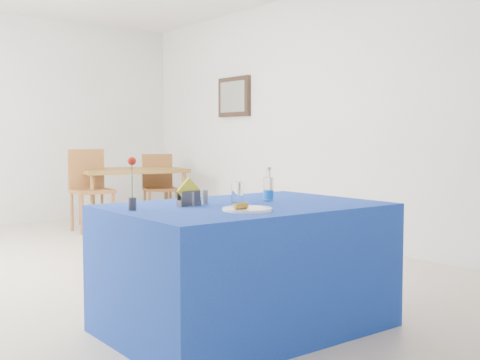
% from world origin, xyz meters
% --- Properties ---
extents(floor, '(7.00, 7.00, 0.00)m').
position_xyz_m(floor, '(0.00, 0.00, 0.00)').
color(floor, beige).
rests_on(floor, ground).
extents(room_shell, '(7.00, 7.00, 7.00)m').
position_xyz_m(room_shell, '(0.00, 0.00, 1.75)').
color(room_shell, silver).
rests_on(room_shell, ground).
extents(picture_frame, '(0.06, 0.64, 0.52)m').
position_xyz_m(picture_frame, '(2.47, 1.60, 1.70)').
color(picture_frame, black).
rests_on(picture_frame, room_shell).
extents(picture_art, '(0.02, 0.52, 0.40)m').
position_xyz_m(picture_art, '(2.44, 1.60, 1.70)').
color(picture_art, '#998C66').
rests_on(picture_art, room_shell).
extents(plate, '(0.28, 0.28, 0.01)m').
position_xyz_m(plate, '(-0.30, -2.20, 0.77)').
color(plate, white).
rests_on(plate, blue_table).
extents(drinking_glass, '(0.07, 0.07, 0.13)m').
position_xyz_m(drinking_glass, '(-0.10, -1.85, 0.82)').
color(drinking_glass, white).
rests_on(drinking_glass, blue_table).
extents(salt_shaker, '(0.03, 0.03, 0.08)m').
position_xyz_m(salt_shaker, '(-0.41, -1.83, 0.80)').
color(salt_shaker, slate).
rests_on(salt_shaker, blue_table).
extents(pepper_shaker, '(0.03, 0.03, 0.08)m').
position_xyz_m(pepper_shaker, '(-0.30, -1.80, 0.80)').
color(pepper_shaker, slate).
rests_on(pepper_shaker, blue_table).
extents(blue_table, '(1.60, 1.10, 0.76)m').
position_xyz_m(blue_table, '(-0.11, -1.95, 0.38)').
color(blue_table, '#102F96').
rests_on(blue_table, floor).
extents(water_bottle, '(0.07, 0.07, 0.21)m').
position_xyz_m(water_bottle, '(0.12, -1.89, 0.83)').
color(water_bottle, white).
rests_on(water_bottle, blue_table).
extents(napkin_holder, '(0.16, 0.06, 0.17)m').
position_xyz_m(napkin_holder, '(-0.43, -1.81, 0.81)').
color(napkin_holder, '#38383D').
rests_on(napkin_holder, blue_table).
extents(rose_vase, '(0.05, 0.05, 0.30)m').
position_xyz_m(rose_vase, '(-0.79, -1.81, 0.90)').
color(rose_vase, '#29292E').
rests_on(rose_vase, blue_table).
extents(oak_table, '(1.47, 1.10, 0.76)m').
position_xyz_m(oak_table, '(1.36, 2.37, 0.68)').
color(oak_table, olive).
rests_on(oak_table, floor).
extents(chair_bg_left, '(0.49, 0.49, 1.02)m').
position_xyz_m(chair_bg_left, '(0.72, 2.28, 0.59)').
color(chair_bg_left, '#9B5A2D').
rests_on(chair_bg_left, floor).
extents(chair_bg_right, '(0.53, 0.53, 0.94)m').
position_xyz_m(chair_bg_right, '(1.79, 2.42, 0.54)').
color(chair_bg_right, '#9B5A2D').
rests_on(chair_bg_right, floor).
extents(banana_pieces, '(0.08, 0.04, 0.03)m').
position_xyz_m(banana_pieces, '(-0.36, -2.23, 0.79)').
color(banana_pieces, gold).
rests_on(banana_pieces, plate).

